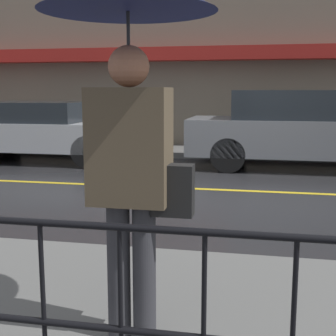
# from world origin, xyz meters

# --- Properties ---
(ground_plane) EXTENTS (80.00, 80.00, 0.00)m
(ground_plane) POSITION_xyz_m (0.00, 0.00, 0.00)
(ground_plane) COLOR #262628
(sidewalk_near) EXTENTS (28.00, 2.53, 0.14)m
(sidewalk_near) POSITION_xyz_m (0.00, -4.71, 0.07)
(sidewalk_near) COLOR #60605E
(sidewalk_near) RESTS_ON ground_plane
(sidewalk_far) EXTENTS (28.00, 1.71, 0.14)m
(sidewalk_far) POSITION_xyz_m (0.00, 4.31, 0.07)
(sidewalk_far) COLOR #60605E
(sidewalk_far) RESTS_ON ground_plane
(lane_marking) EXTENTS (25.20, 0.12, 0.01)m
(lane_marking) POSITION_xyz_m (0.00, 0.00, 0.00)
(lane_marking) COLOR gold
(lane_marking) RESTS_ON ground_plane
(building_storefront) EXTENTS (28.00, 0.85, 5.82)m
(building_storefront) POSITION_xyz_m (0.00, 5.29, 2.89)
(building_storefront) COLOR #706656
(building_storefront) RESTS_ON ground_plane
(railing_foreground) EXTENTS (12.00, 0.04, 0.92)m
(railing_foreground) POSITION_xyz_m (-0.00, -5.73, 0.72)
(railing_foreground) COLOR black
(railing_foreground) RESTS_ON sidewalk_near
(pedestrian) EXTENTS (1.00, 1.00, 2.16)m
(pedestrian) POSITION_xyz_m (-0.13, -5.08, 1.79)
(pedestrian) COLOR #333338
(pedestrian) RESTS_ON sidewalk_near
(car_silver) EXTENTS (4.64, 1.92, 1.38)m
(car_silver) POSITION_xyz_m (-4.48, 2.48, 0.73)
(car_silver) COLOR #B2B5BA
(car_silver) RESTS_ON ground_plane
(car_grey) EXTENTS (4.65, 1.77, 1.65)m
(car_grey) POSITION_xyz_m (1.35, 2.48, 0.84)
(car_grey) COLOR slate
(car_grey) RESTS_ON ground_plane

